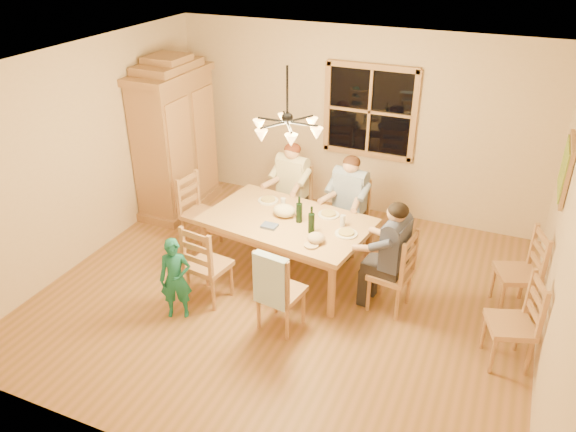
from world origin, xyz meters
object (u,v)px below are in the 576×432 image
at_px(adult_woman, 292,178).
at_px(adult_plaid_man, 350,192).
at_px(adult_slate_man, 394,244).
at_px(chair_spare_front, 507,337).
at_px(chair_near_right, 281,303).
at_px(child, 176,279).
at_px(armoire, 176,142).
at_px(chair_far_right, 347,229).
at_px(chair_end_right, 389,285).
at_px(chandelier, 287,127).
at_px(wine_bottle_b, 311,220).
at_px(chair_near_left, 210,276).
at_px(dining_table, 287,226).
at_px(chair_end_left, 202,224).
at_px(wine_bottle_a, 299,209).
at_px(chair_far_left, 292,213).
at_px(chair_spare_back, 514,285).

height_order(adult_woman, adult_plaid_man, same).
height_order(adult_slate_man, chair_spare_front, adult_slate_man).
height_order(chair_near_right, child, chair_near_right).
height_order(armoire, chair_far_right, armoire).
bearing_deg(chair_end_right, chandelier, 109.05).
bearing_deg(chair_end_right, chair_far_right, 46.64).
distance_m(chair_far_right, wine_bottle_b, 1.22).
bearing_deg(chair_near_left, adult_slate_man, 26.57).
height_order(dining_table, adult_plaid_man, adult_plaid_man).
bearing_deg(chair_end_left, chair_near_right, 63.43).
bearing_deg(adult_plaid_man, chair_near_right, 93.37).
distance_m(armoire, adult_slate_man, 3.80).
relative_size(chair_near_right, adult_slate_man, 1.13).
height_order(chandelier, chair_end_right, chandelier).
xyz_separation_m(armoire, wine_bottle_a, (2.39, -1.06, -0.13)).
xyz_separation_m(wine_bottle_b, child, (-1.16, -1.08, -0.44)).
height_order(chandelier, chair_far_left, chandelier).
xyz_separation_m(wine_bottle_a, chair_spare_front, (2.48, -0.61, -0.62)).
height_order(armoire, chair_far_left, armoire).
relative_size(armoire, wine_bottle_b, 6.97).
distance_m(adult_woman, child, 2.31).
distance_m(armoire, chair_end_left, 1.46).
relative_size(chandelier, chair_far_right, 0.78).
bearing_deg(wine_bottle_a, chair_near_right, -78.55).
height_order(adult_plaid_man, wine_bottle_a, adult_plaid_man).
bearing_deg(armoire, adult_plaid_man, -4.15).
distance_m(chair_near_left, wine_bottle_a, 1.30).
bearing_deg(chair_end_right, armoire, 78.88).
bearing_deg(chair_near_left, wine_bottle_a, 55.89).
xyz_separation_m(adult_slate_man, chair_spare_front, (1.29, -0.42, -0.54)).
height_order(chair_near_right, chair_spare_back, same).
distance_m(chandelier, chair_near_left, 1.99).
bearing_deg(chair_near_right, chandelier, 114.89).
distance_m(adult_plaid_man, chair_spare_front, 2.64).
distance_m(chandelier, dining_table, 1.49).
distance_m(dining_table, chair_spare_front, 2.73).
xyz_separation_m(chandelier, chair_near_left, (-0.79, -0.43, -1.77)).
distance_m(wine_bottle_b, child, 1.65).
bearing_deg(chandelier, chair_spare_front, -4.51).
relative_size(wine_bottle_a, child, 0.34).
relative_size(chair_near_left, chair_near_right, 1.00).
bearing_deg(adult_woman, chair_near_left, 90.00).
relative_size(chandelier, wine_bottle_a, 2.33).
distance_m(chair_far_left, adult_slate_man, 2.13).
bearing_deg(wine_bottle_a, dining_table, -179.29).
distance_m(chair_far_right, chair_spare_front, 2.58).
bearing_deg(child, chair_far_right, 32.73).
xyz_separation_m(chair_end_left, wine_bottle_a, (1.49, -0.19, 0.62)).
bearing_deg(armoire, wine_bottle_b, -25.27).
bearing_deg(chair_near_right, dining_table, 117.90).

